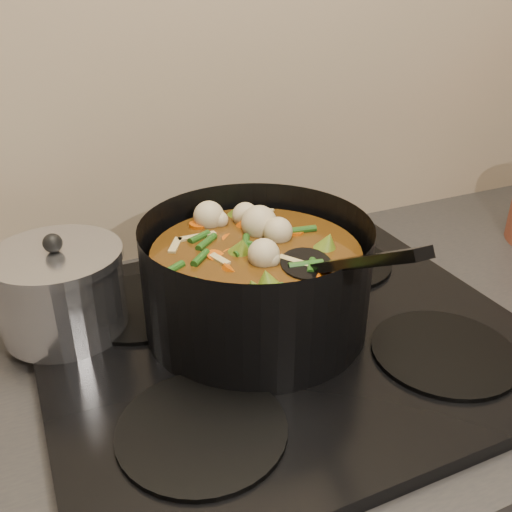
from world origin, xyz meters
name	(u,v)px	position (x,y,z in m)	size (l,w,h in m)	color
stovetop	(283,335)	(0.00, 1.93, 0.92)	(0.62, 0.54, 0.03)	black
stockpot	(256,279)	(-0.03, 1.96, 1.00)	(0.34, 0.42, 0.22)	black
saucepan	(61,290)	(-0.26, 2.05, 0.99)	(0.17, 0.17, 0.14)	silver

